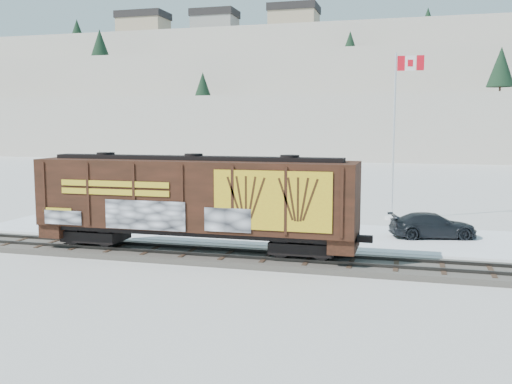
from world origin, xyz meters
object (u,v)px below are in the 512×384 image
(car_dark, at_px, (433,225))
(flagpole, at_px, (395,159))
(car_white, at_px, (311,227))
(hopper_railcar, at_px, (194,198))
(car_silver, at_px, (148,214))

(car_dark, bearing_deg, flagpole, 6.85)
(flagpole, bearing_deg, car_white, -117.50)
(hopper_railcar, distance_m, car_white, 8.05)
(flagpole, relative_size, car_silver, 2.89)
(flagpole, bearing_deg, car_silver, -157.08)
(hopper_railcar, relative_size, car_white, 3.95)
(hopper_railcar, distance_m, car_silver, 10.41)
(flagpole, xyz_separation_m, car_silver, (-15.54, -6.57, -3.50))
(car_silver, xyz_separation_m, car_dark, (17.96, 0.37, 0.05))
(car_silver, bearing_deg, hopper_railcar, -138.46)
(flagpole, distance_m, car_silver, 17.23)
(flagpole, bearing_deg, car_dark, -68.70)
(flagpole, height_order, car_silver, flagpole)
(flagpole, relative_size, car_dark, 2.30)
(car_white, height_order, car_dark, car_dark)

